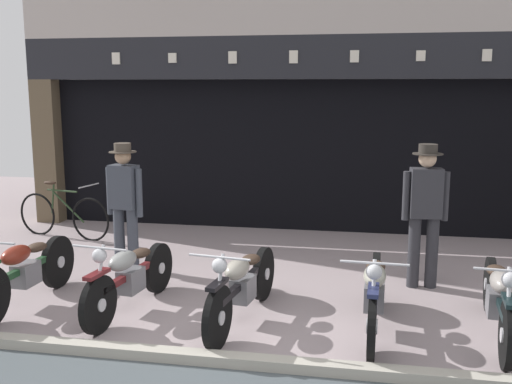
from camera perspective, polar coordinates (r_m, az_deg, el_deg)
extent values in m
cube|color=gray|center=(10.20, 3.28, -4.22)|extent=(21.43, 10.00, 0.08)
cube|color=#A7A294|center=(5.61, -3.35, -16.07)|extent=(21.43, 0.16, 0.18)
cube|color=black|center=(12.22, 4.71, 4.54)|extent=(8.68, 4.00, 2.60)
cube|color=brown|center=(11.57, -19.26, 3.69)|extent=(0.44, 0.36, 2.60)
cube|color=black|center=(10.48, 3.74, 4.33)|extent=(8.30, 0.03, 2.18)
cube|color=black|center=(10.01, 3.54, 12.78)|extent=(9.43, 0.24, 0.70)
cube|color=silver|center=(10.68, -13.28, 12.36)|extent=(0.14, 0.03, 0.20)
cube|color=silver|center=(10.32, -8.02, 12.62)|extent=(0.14, 0.03, 0.16)
cube|color=silver|center=(10.04, -2.26, 12.78)|extent=(0.14, 0.03, 0.20)
cube|color=silver|center=(9.87, 3.62, 12.81)|extent=(0.14, 0.03, 0.20)
cube|color=silver|center=(9.80, 9.43, 12.72)|extent=(0.14, 0.03, 0.19)
cube|color=silver|center=(9.83, 15.53, 12.48)|extent=(0.14, 0.03, 0.16)
cube|color=silver|center=(9.96, 21.28, 12.14)|extent=(0.14, 0.03, 0.18)
cylinder|color=black|center=(7.86, -18.48, -6.36)|extent=(0.11, 0.65, 0.65)
cylinder|color=silver|center=(7.86, -18.48, -6.36)|extent=(0.12, 0.15, 0.14)
cube|color=#1A3F22|center=(7.29, -21.22, -6.82)|extent=(0.12, 1.22, 0.07)
cube|color=slate|center=(7.31, -21.19, -7.34)|extent=(0.21, 0.33, 0.26)
ellipsoid|color=maroon|center=(7.11, -22.04, -5.61)|extent=(0.24, 0.47, 0.20)
ellipsoid|color=#38281E|center=(7.43, -20.29, -5.00)|extent=(0.21, 0.31, 0.10)
cylinder|color=black|center=(6.32, -14.88, -10.41)|extent=(0.15, 0.61, 0.61)
cylinder|color=silver|center=(6.32, -14.88, -10.41)|extent=(0.12, 0.15, 0.13)
cylinder|color=black|center=(7.39, -9.35, -7.19)|extent=(0.16, 0.61, 0.61)
cylinder|color=silver|center=(7.39, -9.35, -7.19)|extent=(0.13, 0.15, 0.13)
cube|color=maroon|center=(6.81, -11.93, -7.73)|extent=(0.23, 1.20, 0.07)
cube|color=slate|center=(6.83, -11.90, -8.29)|extent=(0.24, 0.34, 0.26)
ellipsoid|color=gray|center=(6.62, -12.67, -6.46)|extent=(0.28, 0.49, 0.20)
ellipsoid|color=#38281E|center=(6.95, -11.01, -5.77)|extent=(0.24, 0.32, 0.10)
cube|color=maroon|center=(6.22, -15.02, -7.62)|extent=(0.15, 0.37, 0.04)
sphere|color=silver|center=(6.22, -14.79, -5.91)|extent=(0.15, 0.15, 0.15)
cylinder|color=silver|center=(6.20, -14.83, -5.20)|extent=(0.62, 0.11, 0.02)
cylinder|color=silver|center=(6.26, -14.80, -7.81)|extent=(0.07, 0.25, 0.62)
cylinder|color=black|center=(5.79, -3.70, -11.93)|extent=(0.16, 0.63, 0.62)
cylinder|color=silver|center=(5.79, -3.70, -11.93)|extent=(0.12, 0.15, 0.14)
cylinder|color=black|center=(7.05, 0.72, -7.82)|extent=(0.17, 0.63, 0.62)
cylinder|color=silver|center=(7.05, 0.72, -7.82)|extent=(0.13, 0.15, 0.14)
cube|color=black|center=(6.37, -1.27, -8.67)|extent=(0.25, 1.31, 0.07)
cube|color=slate|center=(6.40, -1.26, -9.26)|extent=(0.24, 0.34, 0.26)
ellipsoid|color=gray|center=(6.16, -1.82, -7.39)|extent=(0.28, 0.49, 0.20)
ellipsoid|color=#38281E|center=(6.55, -0.51, -6.49)|extent=(0.24, 0.33, 0.10)
cube|color=black|center=(5.68, -3.74, -8.83)|extent=(0.15, 0.37, 0.04)
sphere|color=silver|center=(5.68, -3.53, -7.04)|extent=(0.15, 0.15, 0.15)
cylinder|color=silver|center=(5.65, -3.54, -6.26)|extent=(0.62, 0.11, 0.02)
cylinder|color=silver|center=(5.72, -3.58, -9.10)|extent=(0.07, 0.27, 0.61)
cylinder|color=black|center=(5.66, 11.07, -12.51)|extent=(0.10, 0.65, 0.65)
cylinder|color=silver|center=(5.66, 11.07, -12.51)|extent=(0.11, 0.15, 0.14)
cylinder|color=black|center=(6.89, 11.43, -8.35)|extent=(0.11, 0.65, 0.65)
cylinder|color=silver|center=(6.89, 11.43, -8.35)|extent=(0.12, 0.15, 0.14)
cube|color=#23294D|center=(6.23, 11.30, -9.19)|extent=(0.12, 1.21, 0.07)
cube|color=slate|center=(6.26, 11.28, -9.80)|extent=(0.21, 0.33, 0.26)
ellipsoid|color=#A2A08F|center=(6.02, 11.33, -7.89)|extent=(0.24, 0.47, 0.20)
ellipsoid|color=#38281E|center=(6.40, 11.42, -6.98)|extent=(0.21, 0.31, 0.10)
cube|color=#23294D|center=(5.54, 11.19, -9.23)|extent=(0.11, 0.36, 0.04)
sphere|color=silver|center=(5.55, 11.26, -7.50)|extent=(0.15, 0.15, 0.15)
cylinder|color=silver|center=(5.53, 11.29, -6.71)|extent=(0.62, 0.05, 0.02)
cylinder|color=silver|center=(5.60, 11.18, -9.61)|extent=(0.05, 0.29, 0.60)
cylinder|color=black|center=(5.85, 22.91, -12.58)|extent=(0.12, 0.61, 0.61)
cylinder|color=silver|center=(5.85, 22.91, -12.58)|extent=(0.11, 0.14, 0.13)
cylinder|color=black|center=(7.20, 21.52, -8.22)|extent=(0.13, 0.61, 0.61)
cylinder|color=silver|center=(7.20, 21.52, -8.22)|extent=(0.12, 0.14, 0.13)
cube|color=black|center=(6.48, 22.21, -9.18)|extent=(0.19, 1.33, 0.07)
cube|color=slate|center=(6.51, 22.17, -9.76)|extent=(0.23, 0.34, 0.26)
ellipsoid|color=gray|center=(6.26, 22.51, -7.96)|extent=(0.26, 0.48, 0.20)
ellipsoid|color=#38281E|center=(6.67, 22.07, -7.00)|extent=(0.23, 0.32, 0.10)
cube|color=black|center=(5.74, 23.14, -9.58)|extent=(0.13, 0.37, 0.04)
sphere|color=silver|center=(5.74, 23.19, -7.73)|extent=(0.15, 0.15, 0.15)
cylinder|color=silver|center=(5.72, 23.24, -6.97)|extent=(0.62, 0.08, 0.02)
cylinder|color=silver|center=(5.79, 23.07, -9.77)|extent=(0.06, 0.26, 0.61)
cylinder|color=#3D424C|center=(8.35, -11.73, -4.35)|extent=(0.15, 0.15, 0.85)
cylinder|color=#3D424C|center=(8.48, -12.97, -4.19)|extent=(0.15, 0.15, 0.85)
cube|color=#3D424C|center=(8.27, -12.54, 0.48)|extent=(0.42, 0.29, 0.60)
cube|color=silver|center=(8.35, -12.12, 1.10)|extent=(0.14, 0.05, 0.34)
cube|color=brown|center=(8.37, -12.07, 1.03)|extent=(0.05, 0.02, 0.31)
cylinder|color=#3D424C|center=(8.15, -11.16, -0.09)|extent=(0.09, 0.09, 0.66)
cylinder|color=#3D424C|center=(8.41, -13.85, 0.12)|extent=(0.09, 0.09, 0.66)
sphere|color=tan|center=(8.21, -12.65, 3.36)|extent=(0.22, 0.22, 0.22)
cylinder|color=#4C4238|center=(8.21, -12.67, 3.77)|extent=(0.37, 0.37, 0.01)
cylinder|color=#4C4238|center=(8.20, -12.68, 4.19)|extent=(0.23, 0.23, 0.12)
cylinder|color=#2D2D33|center=(7.73, 16.51, -5.52)|extent=(0.15, 0.15, 0.91)
cylinder|color=#2D2D33|center=(7.69, 14.90, -5.53)|extent=(0.15, 0.15, 0.91)
cube|color=#2D2D33|center=(7.55, 15.98, -0.10)|extent=(0.40, 0.26, 0.61)
cube|color=silver|center=(7.65, 15.84, 0.60)|extent=(0.14, 0.03, 0.34)
cube|color=maroon|center=(7.66, 15.81, 0.52)|extent=(0.05, 0.02, 0.32)
cylinder|color=#2D2D33|center=(7.60, 17.70, -0.39)|extent=(0.09, 0.09, 0.61)
cylinder|color=#2D2D33|center=(7.51, 14.21, -0.35)|extent=(0.09, 0.09, 0.61)
sphere|color=beige|center=(7.49, 16.14, 3.09)|extent=(0.22, 0.22, 0.22)
cylinder|color=#332D28|center=(7.48, 16.16, 3.54)|extent=(0.37, 0.37, 0.01)
cylinder|color=#332D28|center=(7.47, 16.18, 3.99)|extent=(0.23, 0.23, 0.12)
cube|color=silver|center=(10.67, -5.81, 5.29)|extent=(0.81, 0.02, 1.07)
cube|color=#232328|center=(10.63, -5.87, 7.64)|extent=(0.81, 0.01, 0.20)
cube|color=beige|center=(11.05, -11.77, 5.99)|extent=(0.83, 0.02, 1.02)
cube|color=#511E19|center=(11.01, -11.87, 8.11)|extent=(0.83, 0.01, 0.20)
torus|color=black|center=(10.03, -15.59, -2.57)|extent=(0.72, 0.18, 0.73)
torus|color=black|center=(10.73, -20.22, -2.01)|extent=(0.72, 0.18, 0.73)
cylinder|color=#23381E|center=(10.27, -17.57, -1.36)|extent=(0.61, 0.16, 0.50)
cylinder|color=#23381E|center=(10.29, -18.12, 0.11)|extent=(0.60, 0.15, 0.03)
cylinder|color=#23381E|center=(10.44, -18.90, -0.57)|extent=(0.11, 0.05, 0.52)
ellipsoid|color=#332319|center=(10.43, -19.16, 0.85)|extent=(0.26, 0.17, 0.06)
cylinder|color=silver|center=(9.93, -15.75, 0.59)|extent=(0.12, 0.49, 0.02)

